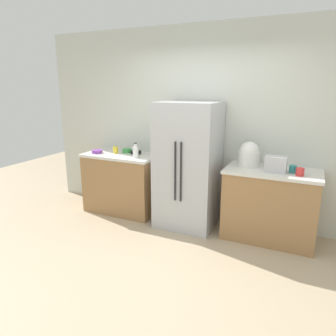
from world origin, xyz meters
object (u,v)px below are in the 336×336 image
at_px(refrigerator, 188,166).
at_px(bowl_c, 127,151).
at_px(cup_b, 293,169).
at_px(cup_c, 300,172).
at_px(rice_cooker, 249,155).
at_px(bowl_a, 97,151).
at_px(toaster, 276,164).
at_px(cup_a, 116,150).
at_px(bottle_a, 136,152).
at_px(bowl_b, 136,152).

height_order(refrigerator, bowl_c, refrigerator).
height_order(cup_b, cup_c, same).
relative_size(rice_cooker, cup_b, 3.56).
xyz_separation_m(rice_cooker, cup_b, (0.55, -0.09, -0.10)).
distance_m(bowl_a, bowl_c, 0.47).
xyz_separation_m(toaster, cup_b, (0.20, 0.05, -0.05)).
bearing_deg(cup_b, cup_a, 179.01).
relative_size(bottle_a, cup_b, 2.45).
bearing_deg(cup_a, cup_c, -3.12).
bearing_deg(refrigerator, cup_a, 177.37).
bearing_deg(bowl_c, refrigerator, -8.57).
bearing_deg(cup_b, cup_c, -50.13).
distance_m(cup_a, bowl_a, 0.29).
bearing_deg(refrigerator, rice_cooker, 7.42).
bearing_deg(toaster, cup_b, 15.43).
relative_size(cup_c, bowl_c, 0.65).
height_order(refrigerator, rice_cooker, refrigerator).
xyz_separation_m(rice_cooker, bottle_a, (-1.59, -0.19, -0.06)).
bearing_deg(bowl_a, cup_a, 23.46).
relative_size(rice_cooker, cup_a, 3.20).
xyz_separation_m(toaster, rice_cooker, (-0.35, 0.15, 0.05)).
relative_size(toaster, bowl_c, 1.77).
height_order(cup_a, cup_b, cup_a).
height_order(toaster, cup_b, toaster).
height_order(bowl_b, bowl_c, bowl_c).
bearing_deg(bowl_b, bowl_c, 172.29).
xyz_separation_m(refrigerator, rice_cooker, (0.80, 0.10, 0.21)).
bearing_deg(toaster, bowl_c, 174.75).
relative_size(cup_a, bowl_a, 0.61).
xyz_separation_m(cup_a, bowl_c, (0.14, 0.11, -0.02)).
relative_size(rice_cooker, bottle_a, 1.45).
bearing_deg(cup_c, bowl_a, 179.43).
bearing_deg(refrigerator, bowl_a, -177.73).
bearing_deg(bowl_a, cup_c, -0.57).
bearing_deg(bottle_a, cup_c, -0.20).
bearing_deg(bowl_a, bottle_a, -1.74).
xyz_separation_m(cup_c, bowl_b, (-2.35, 0.23, -0.02)).
xyz_separation_m(refrigerator, cup_c, (1.43, -0.09, 0.10)).
relative_size(refrigerator, cup_c, 18.80).
relative_size(rice_cooker, cup_c, 3.48).
height_order(toaster, cup_a, toaster).
relative_size(refrigerator, bowl_b, 10.80).
relative_size(bowl_a, bowl_c, 1.15).
bearing_deg(bottle_a, bowl_c, 140.92).
height_order(rice_cooker, cup_b, rice_cooker).
distance_m(toaster, cup_c, 0.29).
xyz_separation_m(bowl_a, bowl_c, (0.41, 0.22, 0.01)).
bearing_deg(toaster, refrigerator, 177.93).
height_order(toaster, bowl_a, toaster).
bearing_deg(cup_b, bowl_a, -178.56).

